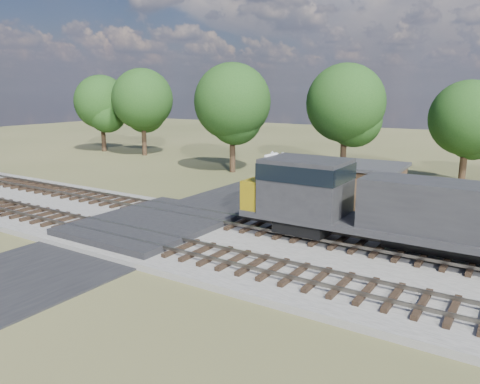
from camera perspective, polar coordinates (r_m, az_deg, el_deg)
The scene contains 9 objects.
ground at distance 26.75m, azimuth -11.01°, elevation -4.79°, with size 160.00×160.00×0.00m, color #404525.
ballast_bed at distance 21.80m, azimuth 9.59°, elevation -8.33°, with size 140.00×10.00×0.30m, color gray.
road at distance 26.74m, azimuth -11.01°, elevation -4.71°, with size 7.00×60.00×0.08m, color black.
crossing_panel at distance 27.00m, azimuth -10.30°, elevation -3.90°, with size 7.00×9.00×0.62m, color #262628.
track_near at distance 23.20m, azimuth -8.84°, elevation -6.32°, with size 140.00×2.60×0.33m.
track_far at distance 26.96m, azimuth -1.79°, elevation -3.51°, with size 140.00×2.60×0.33m.
crossing_signal_far at distance 30.60m, azimuth 4.40°, elevation 0.72°, with size 1.58×0.34×3.91m.
equipment_shed at distance 31.25m, azimuth 15.12°, elevation 0.49°, with size 4.79×4.79×3.13m.
treeline at distance 40.91m, azimuth 19.77°, elevation 9.93°, with size 80.23×11.36×10.44m.
Camera 1 is at (17.84, -18.34, 7.80)m, focal length 35.00 mm.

